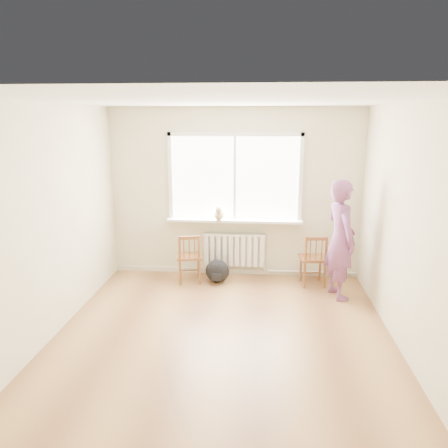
% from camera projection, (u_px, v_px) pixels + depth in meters
% --- Properties ---
extents(floor, '(4.50, 4.50, 0.00)m').
position_uv_depth(floor, '(222.00, 339.00, 5.11)').
color(floor, '#A67644').
rests_on(floor, ground).
extents(ceiling, '(4.50, 4.50, 0.00)m').
position_uv_depth(ceiling, '(222.00, 100.00, 4.48)').
color(ceiling, white).
rests_on(ceiling, back_wall).
extents(back_wall, '(4.00, 0.01, 2.70)m').
position_uv_depth(back_wall, '(235.00, 193.00, 6.97)').
color(back_wall, beige).
rests_on(back_wall, ground).
extents(window, '(2.12, 0.05, 1.42)m').
position_uv_depth(window, '(235.00, 174.00, 6.87)').
color(window, white).
rests_on(window, back_wall).
extents(windowsill, '(2.15, 0.22, 0.04)m').
position_uv_depth(windowsill, '(234.00, 220.00, 6.97)').
color(windowsill, white).
rests_on(windowsill, back_wall).
extents(radiator, '(1.00, 0.12, 0.55)m').
position_uv_depth(radiator, '(234.00, 250.00, 7.10)').
color(radiator, white).
rests_on(radiator, back_wall).
extents(heating_pipe, '(1.40, 0.04, 0.04)m').
position_uv_depth(heating_pipe, '(311.00, 272.00, 7.11)').
color(heating_pipe, silver).
rests_on(heating_pipe, back_wall).
extents(baseboard, '(4.00, 0.03, 0.08)m').
position_uv_depth(baseboard, '(234.00, 271.00, 7.27)').
color(baseboard, beige).
rests_on(baseboard, ground).
extents(chair_left, '(0.45, 0.44, 0.78)m').
position_uv_depth(chair_left, '(189.00, 258.00, 6.80)').
color(chair_left, brown).
rests_on(chair_left, floor).
extents(chair_right, '(0.44, 0.42, 0.81)m').
position_uv_depth(chair_right, '(314.00, 260.00, 6.66)').
color(chair_right, brown).
rests_on(chair_right, floor).
extents(person, '(0.57, 0.71, 1.70)m').
position_uv_depth(person, '(340.00, 240.00, 6.15)').
color(person, '#CE4475').
rests_on(person, floor).
extents(cat, '(0.16, 0.37, 0.25)m').
position_uv_depth(cat, '(219.00, 214.00, 6.87)').
color(cat, '#CBBA8A').
rests_on(cat, windowsill).
extents(backpack, '(0.42, 0.36, 0.37)m').
position_uv_depth(backpack, '(217.00, 271.00, 6.85)').
color(backpack, black).
rests_on(backpack, floor).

